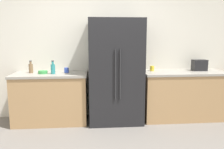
% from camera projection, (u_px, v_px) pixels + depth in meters
% --- Properties ---
extents(kitchen_back_panel, '(5.12, 0.10, 2.72)m').
position_uv_depth(kitchen_back_panel, '(101.00, 46.00, 4.42)').
color(kitchen_back_panel, silver).
rests_on(kitchen_back_panel, ground_plane).
extents(counter_left, '(1.29, 0.66, 0.89)m').
position_uv_depth(counter_left, '(51.00, 98.00, 4.12)').
color(counter_left, tan).
rests_on(counter_left, ground_plane).
extents(counter_right, '(1.54, 0.66, 0.89)m').
position_uv_depth(counter_right, '(183.00, 95.00, 4.33)').
color(counter_right, tan).
rests_on(counter_right, ground_plane).
extents(refrigerator, '(0.94, 0.72, 1.83)m').
position_uv_depth(refrigerator, '(115.00, 71.00, 4.10)').
color(refrigerator, black).
rests_on(refrigerator, ground_plane).
extents(toaster, '(0.26, 0.17, 0.21)m').
position_uv_depth(toaster, '(199.00, 65.00, 4.36)').
color(toaster, black).
rests_on(toaster, counter_right).
extents(bottle_a, '(0.07, 0.07, 0.22)m').
position_uv_depth(bottle_a, '(31.00, 68.00, 4.08)').
color(bottle_a, brown).
rests_on(bottle_a, counter_left).
extents(bottle_b, '(0.07, 0.07, 0.23)m').
position_uv_depth(bottle_b, '(53.00, 69.00, 3.98)').
color(bottle_b, teal).
rests_on(bottle_b, counter_left).
extents(cup_a, '(0.08, 0.08, 0.09)m').
position_uv_depth(cup_a, '(66.00, 70.00, 4.13)').
color(cup_a, blue).
rests_on(cup_a, counter_left).
extents(cup_b, '(0.08, 0.08, 0.09)m').
position_uv_depth(cup_b, '(152.00, 68.00, 4.34)').
color(cup_b, yellow).
rests_on(cup_b, counter_right).
extents(bowl_a, '(0.16, 0.16, 0.05)m').
position_uv_depth(bowl_a, '(43.00, 72.00, 4.03)').
color(bowl_a, green).
rests_on(bowl_a, counter_left).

